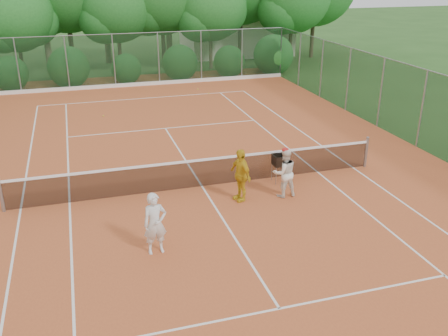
{
  "coord_description": "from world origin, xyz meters",
  "views": [
    {
      "loc": [
        -3.57,
        -14.18,
        6.68
      ],
      "look_at": [
        0.37,
        -1.2,
        1.1
      ],
      "focal_mm": 40.0,
      "sensor_mm": 36.0,
      "label": 1
    }
  ],
  "objects_px": {
    "ball_hopper": "(280,161)",
    "player_center_grp": "(284,172)",
    "player_white": "(155,224)",
    "player_yellow": "(240,175)"
  },
  "relations": [
    {
      "from": "ball_hopper",
      "to": "player_center_grp",
      "type": "bearing_deg",
      "value": -95.01
    },
    {
      "from": "player_center_grp",
      "to": "ball_hopper",
      "type": "height_order",
      "value": "player_center_grp"
    },
    {
      "from": "player_center_grp",
      "to": "ball_hopper",
      "type": "xyz_separation_m",
      "value": [
        0.28,
        1.03,
        -0.03
      ]
    },
    {
      "from": "player_white",
      "to": "ball_hopper",
      "type": "height_order",
      "value": "player_white"
    },
    {
      "from": "player_center_grp",
      "to": "player_yellow",
      "type": "xyz_separation_m",
      "value": [
        -1.37,
        0.13,
        0.03
      ]
    },
    {
      "from": "player_white",
      "to": "player_center_grp",
      "type": "height_order",
      "value": "player_white"
    },
    {
      "from": "player_white",
      "to": "player_yellow",
      "type": "distance_m",
      "value": 3.68
    },
    {
      "from": "ball_hopper",
      "to": "player_white",
      "type": "bearing_deg",
      "value": -135.63
    },
    {
      "from": "player_center_grp",
      "to": "player_yellow",
      "type": "height_order",
      "value": "player_yellow"
    },
    {
      "from": "player_center_grp",
      "to": "player_yellow",
      "type": "bearing_deg",
      "value": 174.52
    }
  ]
}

